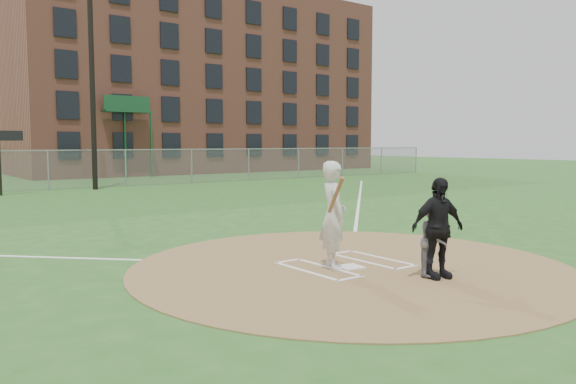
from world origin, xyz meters
TOP-DOWN VIEW (x-y plane):
  - ground at (0.00, 0.00)m, footprint 140.00×140.00m
  - dirt_circle at (0.00, 0.00)m, footprint 8.40×8.40m
  - home_plate at (-0.13, -0.13)m, footprint 0.48×0.48m
  - foul_line_first at (9.00, 9.00)m, footprint 17.04×17.04m
  - catcher at (0.60, -1.49)m, footprint 0.77×0.70m
  - umpire at (0.52, -1.62)m, footprint 1.11×0.68m
  - batters_boxes at (0.00, 0.15)m, footprint 2.08×1.88m
  - batter_at_plate at (-0.43, 0.03)m, footprint 0.79×1.13m
  - outfield_fence at (0.00, 22.00)m, footprint 56.08×0.08m
  - brick_warehouse at (16.00, 37.96)m, footprint 30.00×17.17m
  - light_pole at (2.00, 21.00)m, footprint 1.20×0.30m

SIDE VIEW (x-z plane):
  - ground at x=0.00m, z-range 0.00..0.00m
  - foul_line_first at x=9.00m, z-range 0.00..0.01m
  - dirt_circle at x=0.00m, z-range 0.00..0.02m
  - batters_boxes at x=0.00m, z-range 0.02..0.03m
  - home_plate at x=-0.13m, z-range 0.02..0.05m
  - catcher at x=0.60m, z-range 0.02..1.31m
  - umpire at x=0.52m, z-range 0.02..1.78m
  - outfield_fence at x=0.00m, z-range 0.00..2.03m
  - batter_at_plate at x=-0.43m, z-range 0.02..2.04m
  - light_pole at x=2.00m, z-range 0.50..12.72m
  - brick_warehouse at x=16.00m, z-range 0.00..15.00m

